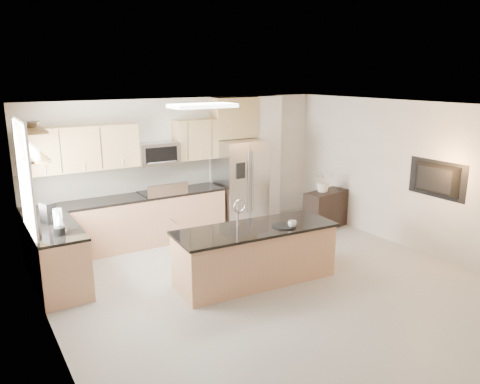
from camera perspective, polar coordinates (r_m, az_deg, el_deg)
floor at (r=6.88m, az=5.13°, el=-12.06°), size 6.50×6.50×0.00m
ceiling at (r=6.18m, az=5.67°, el=10.10°), size 6.00×6.50×0.02m
wall_back at (r=9.14m, az=-6.91°, el=3.16°), size 6.00×0.02×2.60m
wall_left at (r=5.27m, az=-21.94°, el=-6.12°), size 0.02×6.50×2.60m
wall_right at (r=8.51m, az=21.79°, el=1.41°), size 0.02×6.50×2.60m
back_counter at (r=8.63m, az=-13.27°, el=-3.47°), size 3.55×0.66×1.44m
left_counter at (r=7.32m, az=-21.39°, el=-7.43°), size 0.66×1.50×0.92m
range at (r=8.82m, az=-9.40°, el=-2.89°), size 0.76×0.64×1.14m
upper_cabinets at (r=8.45m, az=-14.62°, el=5.51°), size 3.50×0.33×0.75m
microwave at (r=8.67m, az=-10.02°, el=4.66°), size 0.76×0.40×0.40m
refrigerator at (r=9.39m, az=0.01°, el=1.00°), size 0.92×0.78×1.78m
partition_column at (r=9.90m, az=3.08°, el=4.09°), size 0.60×0.30×2.60m
window at (r=6.95m, az=-24.71°, el=1.39°), size 0.04×1.15×1.65m
shelf_lower at (r=7.01m, az=-24.04°, el=4.06°), size 0.30×1.20×0.04m
shelf_upper at (r=6.96m, az=-24.35°, el=7.06°), size 0.30×1.20×0.04m
ceiling_fixture at (r=7.33m, az=-4.59°, el=10.44°), size 1.00×0.50×0.06m
island at (r=7.05m, az=1.86°, el=-7.56°), size 2.48×1.04×1.26m
credenza at (r=9.59m, az=10.37°, el=-2.12°), size 1.01×0.57×0.76m
cup at (r=6.94m, az=6.38°, el=-3.89°), size 0.14×0.14×0.10m
platter at (r=6.97m, az=5.41°, el=-4.13°), size 0.42×0.42×0.02m
blender at (r=6.76m, az=-21.26°, el=-3.62°), size 0.16×0.16×0.36m
kettle at (r=6.97m, az=-21.14°, el=-3.40°), size 0.22×0.22×0.28m
coffee_maker at (r=7.36m, az=-22.33°, el=-2.42°), size 0.22×0.24×0.30m
bowl at (r=6.96m, az=-24.41°, el=7.59°), size 0.51×0.51×0.10m
flower_vase at (r=9.39m, az=10.19°, el=2.09°), size 0.71×0.64×0.68m
television at (r=8.31m, az=22.54°, el=1.41°), size 0.14×1.08×0.62m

